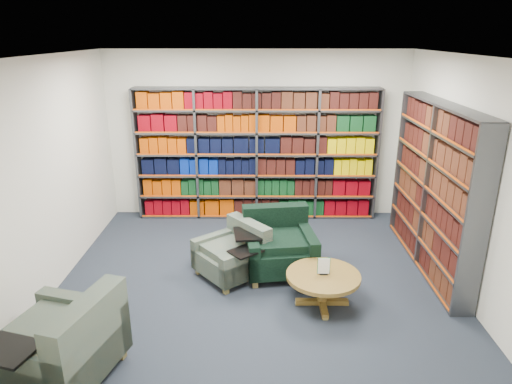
{
  "coord_description": "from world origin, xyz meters",
  "views": [
    {
      "loc": [
        0.04,
        -5.08,
        3.03
      ],
      "look_at": [
        0.0,
        0.6,
        1.05
      ],
      "focal_mm": 32.0,
      "sensor_mm": 36.0,
      "label": 1
    }
  ],
  "objects_px": {
    "chair_green_right": "(278,246)",
    "chair_teal_left": "(236,255)",
    "chair_teal_front": "(65,347)",
    "coffee_table": "(323,280)"
  },
  "relations": [
    {
      "from": "chair_green_right",
      "to": "chair_teal_left",
      "type": "bearing_deg",
      "value": -163.71
    },
    {
      "from": "chair_green_right",
      "to": "chair_teal_front",
      "type": "height_order",
      "value": "chair_teal_front"
    },
    {
      "from": "chair_teal_left",
      "to": "chair_green_right",
      "type": "xyz_separation_m",
      "value": [
        0.56,
        0.16,
        0.05
      ]
    },
    {
      "from": "chair_green_right",
      "to": "coffee_table",
      "type": "xyz_separation_m",
      "value": [
        0.49,
        -0.89,
        -0.01
      ]
    },
    {
      "from": "chair_green_right",
      "to": "chair_teal_front",
      "type": "bearing_deg",
      "value": -133.17
    },
    {
      "from": "chair_teal_left",
      "to": "coffee_table",
      "type": "xyz_separation_m",
      "value": [
        1.05,
        -0.73,
        0.04
      ]
    },
    {
      "from": "chair_green_right",
      "to": "coffee_table",
      "type": "height_order",
      "value": "chair_green_right"
    },
    {
      "from": "chair_green_right",
      "to": "coffee_table",
      "type": "bearing_deg",
      "value": -61.15
    },
    {
      "from": "chair_teal_left",
      "to": "chair_green_right",
      "type": "bearing_deg",
      "value": 16.29
    },
    {
      "from": "chair_teal_left",
      "to": "coffee_table",
      "type": "relative_size",
      "value": 1.25
    }
  ]
}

